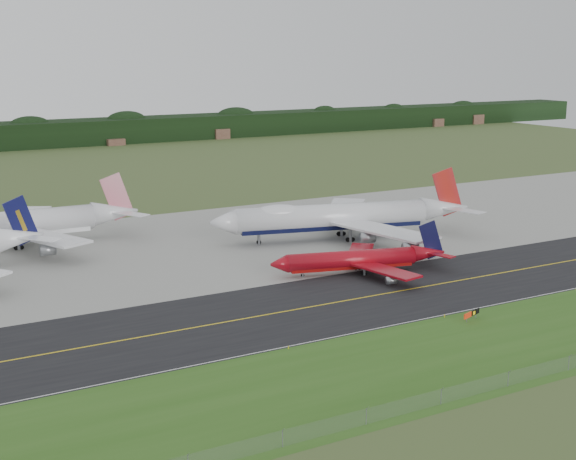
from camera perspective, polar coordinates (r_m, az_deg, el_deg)
The scene contains 15 objects.
ground at distance 156.79m, azimuth 4.62°, elevation -4.42°, with size 600.00×600.00×0.00m, color #3C5226.
grass_verge at distance 130.81m, azimuth 13.25°, elevation -8.25°, with size 400.00×30.00×0.01m, color #2D5619.
taxiway at distance 153.64m, azimuth 5.45°, elevation -4.79°, with size 400.00×32.00×0.02m, color black.
apron at distance 199.64m, azimuth -3.53°, elevation -0.66°, with size 400.00×78.00×0.01m, color gray.
taxiway_centreline at distance 153.63m, azimuth 5.45°, elevation -4.78°, with size 400.00×0.40×0.00m, color gold.
taxiway_edge_line at distance 141.83m, azimuth 9.03°, elevation -6.39°, with size 400.00×0.25×0.00m, color silver.
perimeter_fence at distance 121.90m, azimuth 17.43°, elevation -9.54°, with size 320.00×0.10×320.00m.
horizon_treeline at distance 408.76m, azimuth -17.32°, elevation 6.42°, with size 700.00×25.00×12.00m.
jet_ba_747 at distance 198.56m, azimuth 3.75°, elevation 0.97°, with size 66.65×54.22×16.93m.
jet_red_737 at distance 169.52m, azimuth 5.19°, elevation -2.10°, with size 38.28×30.60×10.46m.
jet_star_tail at distance 201.21m, azimuth -18.92°, elevation 0.35°, with size 61.21×51.34×16.18m.
taxiway_sign at distance 143.70m, azimuth 12.93°, elevation -5.83°, with size 4.76×1.73×1.65m.
edge_marker_left at distance 127.37m, azimuth 0.03°, elevation -8.36°, with size 0.16×0.16×0.50m, color yellow.
edge_marker_center at distance 144.49m, azimuth 11.07°, elevation -6.02°, with size 0.16×0.16×0.50m, color yellow.
edge_marker_right at distance 167.06m, azimuth 19.82°, elevation -3.98°, with size 0.16×0.16×0.50m, color yellow.
Camera 1 is at (-83.86, -124.24, 45.99)m, focal length 50.00 mm.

